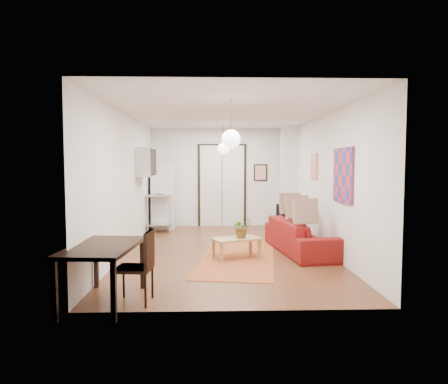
{
  "coord_description": "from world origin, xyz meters",
  "views": [
    {
      "loc": [
        -0.31,
        -8.41,
        1.85
      ],
      "look_at": [
        -0.04,
        0.16,
        1.25
      ],
      "focal_mm": 32.0,
      "sensor_mm": 36.0,
      "label": 1
    }
  ],
  "objects_px": {
    "dining_chair_near": "(135,260)",
    "coffee_table": "(237,241)",
    "kitchen_counter": "(161,206)",
    "black_side_chair": "(284,216)",
    "sofa": "(301,236)",
    "dining_table": "(103,252)",
    "fridge": "(163,196)",
    "dining_chair_far": "(135,260)"
  },
  "relations": [
    {
      "from": "sofa",
      "to": "dining_chair_near",
      "type": "bearing_deg",
      "value": 126.49
    },
    {
      "from": "sofa",
      "to": "dining_table",
      "type": "distance_m",
      "value": 4.47
    },
    {
      "from": "dining_chair_far",
      "to": "black_side_chair",
      "type": "relative_size",
      "value": 1.18
    },
    {
      "from": "sofa",
      "to": "coffee_table",
      "type": "distance_m",
      "value": 1.48
    },
    {
      "from": "coffee_table",
      "to": "dining_chair_near",
      "type": "xyz_separation_m",
      "value": [
        -1.53,
        -2.37,
        0.21
      ]
    },
    {
      "from": "coffee_table",
      "to": "kitchen_counter",
      "type": "relative_size",
      "value": 0.77
    },
    {
      "from": "dining_chair_near",
      "to": "sofa",
      "type": "bearing_deg",
      "value": 139.37
    },
    {
      "from": "kitchen_counter",
      "to": "black_side_chair",
      "type": "bearing_deg",
      "value": -15.91
    },
    {
      "from": "dining_chair_far",
      "to": "black_side_chair",
      "type": "bearing_deg",
      "value": 154.66
    },
    {
      "from": "dining_chair_far",
      "to": "black_side_chair",
      "type": "xyz_separation_m",
      "value": [
        2.96,
        5.08,
        -0.09
      ]
    },
    {
      "from": "dining_chair_near",
      "to": "coffee_table",
      "type": "bearing_deg",
      "value": 152.1
    },
    {
      "from": "dining_table",
      "to": "coffee_table",
      "type": "bearing_deg",
      "value": 52.03
    },
    {
      "from": "sofa",
      "to": "dining_chair_near",
      "type": "distance_m",
      "value": 4.1
    },
    {
      "from": "coffee_table",
      "to": "dining_chair_near",
      "type": "bearing_deg",
      "value": -122.78
    },
    {
      "from": "sofa",
      "to": "kitchen_counter",
      "type": "height_order",
      "value": "kitchen_counter"
    },
    {
      "from": "sofa",
      "to": "kitchen_counter",
      "type": "bearing_deg",
      "value": 39.28
    },
    {
      "from": "coffee_table",
      "to": "black_side_chair",
      "type": "height_order",
      "value": "black_side_chair"
    },
    {
      "from": "kitchen_counter",
      "to": "dining_chair_far",
      "type": "bearing_deg",
      "value": -87.75
    },
    {
      "from": "sofa",
      "to": "dining_table",
      "type": "relative_size",
      "value": 1.6
    },
    {
      "from": "kitchen_counter",
      "to": "dining_chair_near",
      "type": "xyz_separation_m",
      "value": [
        0.4,
        -5.93,
        -0.12
      ]
    },
    {
      "from": "dining_table",
      "to": "fridge",
      "type": "bearing_deg",
      "value": 89.55
    },
    {
      "from": "dining_chair_far",
      "to": "coffee_table",
      "type": "bearing_deg",
      "value": 152.1
    },
    {
      "from": "dining_table",
      "to": "black_side_chair",
      "type": "distance_m",
      "value": 6.17
    },
    {
      "from": "fridge",
      "to": "black_side_chair",
      "type": "bearing_deg",
      "value": -20.19
    },
    {
      "from": "dining_chair_near",
      "to": "black_side_chair",
      "type": "bearing_deg",
      "value": 154.66
    },
    {
      "from": "fridge",
      "to": "kitchen_counter",
      "type": "bearing_deg",
      "value": -106.93
    },
    {
      "from": "sofa",
      "to": "coffee_table",
      "type": "height_order",
      "value": "sofa"
    },
    {
      "from": "kitchen_counter",
      "to": "dining_chair_far",
      "type": "height_order",
      "value": "kitchen_counter"
    },
    {
      "from": "sofa",
      "to": "kitchen_counter",
      "type": "distance_m",
      "value": 4.53
    },
    {
      "from": "kitchen_counter",
      "to": "dining_table",
      "type": "bearing_deg",
      "value": -91.6
    },
    {
      "from": "sofa",
      "to": "dining_chair_near",
      "type": "relative_size",
      "value": 2.44
    },
    {
      "from": "dining_chair_far",
      "to": "dining_table",
      "type": "bearing_deg",
      "value": -71.46
    },
    {
      "from": "dining_chair_near",
      "to": "kitchen_counter",
      "type": "bearing_deg",
      "value": -171.3
    },
    {
      "from": "dining_chair_near",
      "to": "black_side_chair",
      "type": "relative_size",
      "value": 1.18
    },
    {
      "from": "fridge",
      "to": "dining_chair_near",
      "type": "distance_m",
      "value": 6.13
    },
    {
      "from": "kitchen_counter",
      "to": "dining_chair_near",
      "type": "height_order",
      "value": "kitchen_counter"
    },
    {
      "from": "coffee_table",
      "to": "dining_chair_far",
      "type": "height_order",
      "value": "dining_chair_far"
    },
    {
      "from": "coffee_table",
      "to": "sofa",
      "type": "bearing_deg",
      "value": 19.68
    },
    {
      "from": "coffee_table",
      "to": "dining_chair_far",
      "type": "distance_m",
      "value": 2.83
    },
    {
      "from": "coffee_table",
      "to": "black_side_chair",
      "type": "relative_size",
      "value": 1.26
    },
    {
      "from": "kitchen_counter",
      "to": "black_side_chair",
      "type": "relative_size",
      "value": 1.65
    },
    {
      "from": "dining_chair_near",
      "to": "black_side_chair",
      "type": "height_order",
      "value": "dining_chair_near"
    }
  ]
}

